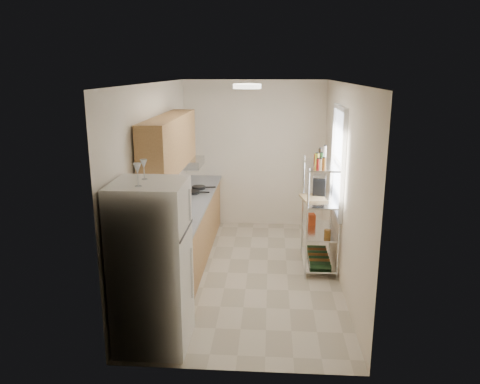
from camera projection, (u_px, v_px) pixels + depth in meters
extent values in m
cube|color=beige|center=(247.00, 273.00, 6.55)|extent=(2.50, 4.40, 0.01)
cube|color=silver|center=(248.00, 83.00, 5.89)|extent=(2.50, 4.40, 0.01)
cube|color=#F2E3CA|center=(254.00, 154.00, 8.35)|extent=(2.50, 0.01, 2.60)
cube|color=#F2E3CA|center=(235.00, 242.00, 4.09)|extent=(2.50, 0.01, 2.60)
cube|color=#F2E3CA|center=(155.00, 182.00, 6.30)|extent=(0.01, 4.40, 2.60)
cube|color=#F2E3CA|center=(343.00, 185.00, 6.14)|extent=(0.01, 4.40, 2.60)
cube|color=tan|center=(187.00, 232.00, 6.92)|extent=(0.60, 3.48, 0.86)
cube|color=gray|center=(187.00, 203.00, 6.81)|extent=(0.63, 3.51, 0.04)
cube|color=#B7BABC|center=(168.00, 229.00, 5.71)|extent=(0.52, 0.44, 0.04)
cube|color=#B7BABC|center=(216.00, 205.00, 8.21)|extent=(0.01, 0.55, 0.72)
cube|color=tan|center=(170.00, 143.00, 6.26)|extent=(0.33, 2.20, 0.72)
cube|color=#B7BABC|center=(186.00, 163.00, 7.13)|extent=(0.50, 0.60, 0.12)
cube|color=white|center=(338.00, 161.00, 6.42)|extent=(0.06, 1.00, 1.46)
cube|color=silver|center=(318.00, 260.00, 6.75)|extent=(0.45, 0.90, 0.02)
cube|color=silver|center=(319.00, 231.00, 6.63)|extent=(0.45, 0.90, 0.02)
cube|color=silver|center=(321.00, 200.00, 6.52)|extent=(0.45, 0.90, 0.02)
cube|color=silver|center=(322.00, 165.00, 6.39)|extent=(0.45, 0.90, 0.02)
cylinder|color=silver|center=(307.00, 225.00, 6.17)|extent=(0.02, 0.02, 1.55)
cylinder|color=silver|center=(303.00, 206.00, 7.01)|extent=(0.02, 0.02, 1.55)
cylinder|color=silver|center=(340.00, 226.00, 6.14)|extent=(0.02, 0.02, 1.55)
cylinder|color=silver|center=(331.00, 207.00, 6.99)|extent=(0.02, 0.02, 1.55)
cylinder|color=white|center=(247.00, 86.00, 5.61)|extent=(0.34, 0.34, 0.05)
cube|color=silver|center=(152.00, 266.00, 4.68)|extent=(0.71, 0.71, 1.72)
cylinder|color=white|center=(182.00, 202.00, 6.46)|extent=(0.24, 0.24, 0.19)
cylinder|color=black|center=(192.00, 192.00, 7.25)|extent=(0.24, 0.24, 0.04)
cylinder|color=black|center=(199.00, 188.00, 7.53)|extent=(0.24, 0.24, 0.04)
cube|color=tan|center=(313.00, 198.00, 6.53)|extent=(0.38, 0.46, 0.03)
cube|color=black|center=(319.00, 185.00, 6.66)|extent=(0.21, 0.29, 0.31)
cube|color=#B83D16|center=(311.00, 219.00, 6.86)|extent=(0.11, 0.15, 0.16)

